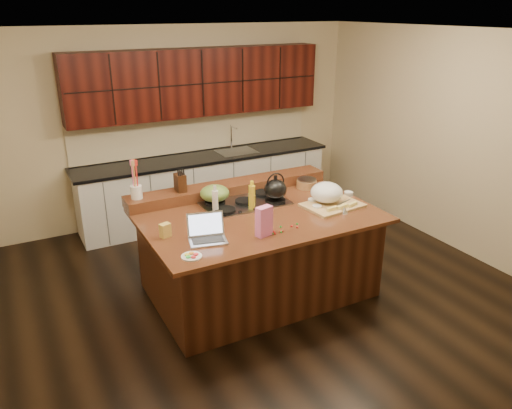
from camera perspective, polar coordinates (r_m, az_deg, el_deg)
room at (r=5.02m, az=0.27°, el=3.53°), size 5.52×5.02×2.72m
island at (r=5.36m, az=0.25°, el=-5.51°), size 2.40×1.60×0.92m
back_ledge at (r=5.73m, az=-3.04°, el=1.94°), size 2.40×0.30×0.12m
cooktop at (r=5.41m, az=-1.24°, el=0.23°), size 0.92×0.52×0.05m
back_counter at (r=7.18m, az=-6.03°, el=5.98°), size 3.70×0.66×2.40m
kettle at (r=5.38m, az=2.23°, el=1.72°), size 0.32×0.32×0.22m
green_bowl at (r=5.36m, az=-4.74°, el=1.29°), size 0.32×0.32×0.17m
laptop at (r=4.59m, az=-5.65°, el=-3.26°), size 0.39×0.34×0.24m
oil_bottle at (r=5.21m, az=-0.47°, el=0.78°), size 0.07×0.07×0.27m
vinegar_bottle at (r=5.14m, az=-4.68°, el=0.30°), size 0.08×0.08×0.25m
wooden_tray at (r=5.40m, az=8.24°, el=1.05°), size 0.64×0.51×0.24m
ramekin_a at (r=5.30m, az=6.98°, el=-0.32°), size 0.11×0.11×0.04m
ramekin_b at (r=5.47m, az=6.49°, el=0.42°), size 0.12×0.12×0.04m
ramekin_c at (r=5.74m, az=10.53°, el=1.23°), size 0.12×0.12×0.04m
strainer_bowl at (r=5.92m, az=5.80°, el=2.36°), size 0.26×0.26×0.09m
kitchen_timer at (r=5.24m, az=10.07°, el=-0.61°), size 0.08×0.08×0.07m
pink_bag at (r=4.62m, az=0.92°, el=-1.94°), size 0.17×0.12×0.29m
candy_plate at (r=4.32m, az=-7.38°, el=-5.90°), size 0.22×0.22×0.01m
package_box at (r=4.69m, az=-10.33°, el=-2.92°), size 0.11×0.09×0.13m
utensil_crock at (r=5.35m, az=-13.50°, el=1.39°), size 0.13×0.13×0.14m
knife_block at (r=5.47m, az=-8.66°, el=2.49°), size 0.10×0.16×0.19m
gumdrop_0 at (r=4.74m, az=3.03°, el=-3.06°), size 0.02×0.02×0.02m
gumdrop_1 at (r=4.77m, az=0.60°, el=-2.87°), size 0.02×0.02×0.02m
gumdrop_2 at (r=4.73m, az=2.06°, el=-3.11°), size 0.02×0.02×0.02m
gumdrop_3 at (r=4.91m, az=4.72°, el=-2.22°), size 0.02×0.02×0.02m
gumdrop_4 at (r=4.65m, az=0.53°, el=-3.59°), size 0.02×0.02×0.02m
gumdrop_5 at (r=4.77m, az=0.75°, el=-2.91°), size 0.02×0.02×0.02m
gumdrop_6 at (r=4.84m, az=4.73°, el=-2.60°), size 0.02×0.02×0.02m
gumdrop_7 at (r=4.69m, az=1.91°, el=-3.33°), size 0.02×0.02×0.02m
gumdrop_8 at (r=4.73m, az=2.79°, el=-3.13°), size 0.02×0.02×0.02m
gumdrop_9 at (r=4.73m, az=2.88°, el=-3.15°), size 0.02×0.02×0.02m
gumdrop_10 at (r=4.69m, az=2.17°, el=-3.33°), size 0.02×0.02×0.02m
gumdrop_11 at (r=4.84m, az=2.84°, el=-2.55°), size 0.02×0.02×0.02m
gumdrop_12 at (r=4.86m, az=4.08°, el=-2.48°), size 0.02×0.02×0.02m
gumdrop_13 at (r=4.67m, az=0.16°, el=-3.42°), size 0.02×0.02×0.02m
gumdrop_14 at (r=4.86m, az=4.09°, el=-2.46°), size 0.02×0.02×0.02m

